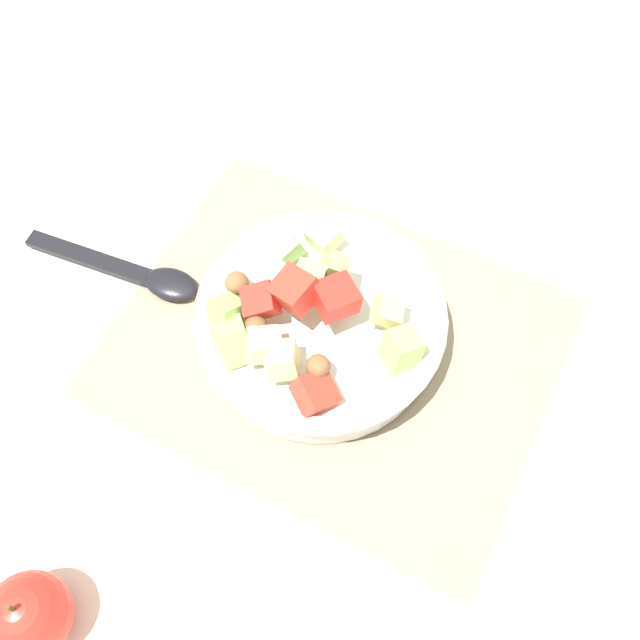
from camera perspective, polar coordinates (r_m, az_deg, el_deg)
name	(u,v)px	position (r m, az deg, el deg)	size (l,w,h in m)	color
ground_plane	(334,346)	(0.73, 1.07, -2.04)	(2.40, 2.40, 0.00)	silver
placemat	(334,345)	(0.72, 1.08, -1.93)	(0.41, 0.33, 0.01)	gray
salad_bowl	(318,323)	(0.69, -0.14, -0.21)	(0.24, 0.24, 0.11)	white
serving_spoon	(139,274)	(0.78, -13.69, 3.45)	(0.19, 0.05, 0.01)	black
whole_apple	(29,616)	(0.66, -21.40, -20.34)	(0.07, 0.07, 0.08)	red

